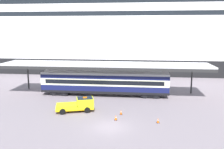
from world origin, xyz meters
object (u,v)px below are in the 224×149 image
Objects in this scene: cruise_ship at (181,23)px; traffic_cone_far at (158,120)px; train_carriage at (105,82)px; traffic_cone_near at (121,112)px; service_truck at (78,104)px; traffic_cone_mid at (116,118)px.

cruise_ship reaches higher than traffic_cone_far.
train_carriage is 10.04m from traffic_cone_near.
train_carriage is at bearing 73.51° from service_truck.
traffic_cone_mid is (3.01, -11.30, -1.98)m from train_carriage.
traffic_cone_mid is (5.52, -2.83, -0.66)m from service_truck.
cruise_ship is 6.32× the size of train_carriage.
cruise_ship is 46.76m from traffic_cone_mid.
train_carriage is 34.01× the size of traffic_cone_near.
cruise_ship is at bearing 77.70° from traffic_cone_far.
train_carriage is 32.38× the size of traffic_cone_mid.
train_carriage is at bearing 104.91° from traffic_cone_mid.
traffic_cone_mid is at bearing -108.92° from cruise_ship.
traffic_cone_near is (3.52, -9.19, -1.99)m from train_carriage.
traffic_cone_near is 5.32m from traffic_cone_far.
traffic_cone_near reaches higher than traffic_cone_far.
cruise_ship is 37.46m from train_carriage.
train_carriage is 35.34× the size of traffic_cone_far.
traffic_cone_mid is at bearing -27.13° from service_truck.
cruise_ship is 214.87× the size of traffic_cone_near.
traffic_cone_mid is (-14.58, -42.54, -12.81)m from cruise_ship.
train_carriage reaches higher than traffic_cone_near.
service_truck is 6.23m from traffic_cone_mid.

